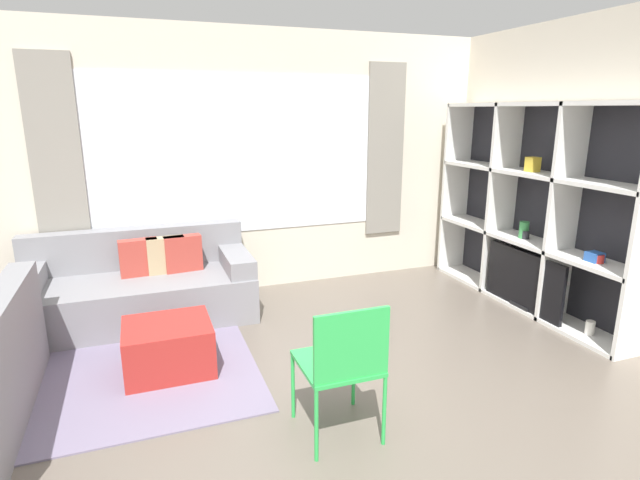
{
  "coord_description": "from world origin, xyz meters",
  "views": [
    {
      "loc": [
        -0.99,
        -2.1,
        1.9
      ],
      "look_at": [
        0.39,
        1.66,
        0.85
      ],
      "focal_mm": 28.0,
      "sensor_mm": 36.0,
      "label": 1
    }
  ],
  "objects_px": {
    "folding_chair": "(343,360)",
    "ottoman": "(168,347)",
    "shelving_unit": "(534,212)",
    "couch_main": "(141,288)"
  },
  "relations": [
    {
      "from": "shelving_unit",
      "to": "ottoman",
      "type": "bearing_deg",
      "value": -177.37
    },
    {
      "from": "shelving_unit",
      "to": "couch_main",
      "type": "bearing_deg",
      "value": 165.48
    },
    {
      "from": "ottoman",
      "to": "couch_main",
      "type": "bearing_deg",
      "value": 98.62
    },
    {
      "from": "shelving_unit",
      "to": "ottoman",
      "type": "relative_size",
      "value": 3.93
    },
    {
      "from": "shelving_unit",
      "to": "couch_main",
      "type": "height_order",
      "value": "shelving_unit"
    },
    {
      "from": "couch_main",
      "to": "folding_chair",
      "type": "bearing_deg",
      "value": -64.92
    },
    {
      "from": "couch_main",
      "to": "folding_chair",
      "type": "height_order",
      "value": "folding_chair"
    },
    {
      "from": "shelving_unit",
      "to": "couch_main",
      "type": "relative_size",
      "value": 1.22
    },
    {
      "from": "folding_chair",
      "to": "ottoman",
      "type": "bearing_deg",
      "value": -52.75
    },
    {
      "from": "shelving_unit",
      "to": "folding_chair",
      "type": "distance_m",
      "value": 2.93
    }
  ]
}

